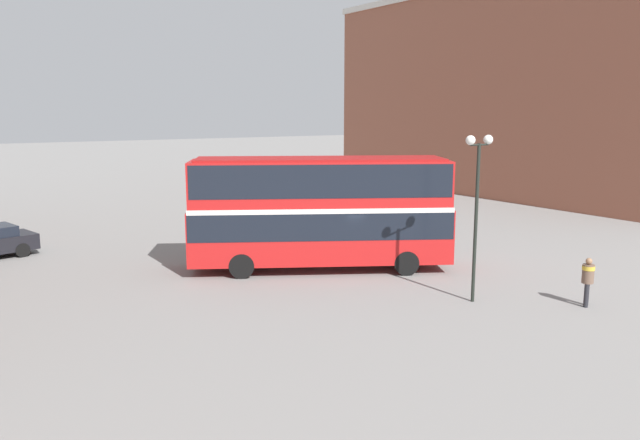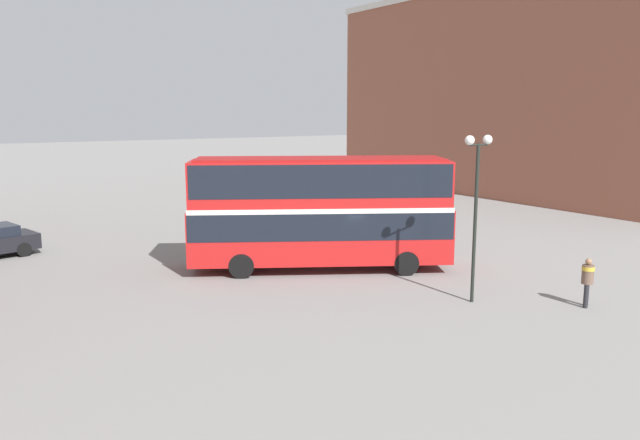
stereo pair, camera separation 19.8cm
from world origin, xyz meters
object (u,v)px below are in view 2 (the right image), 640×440
pedestrian_foreground (588,277)px  parked_car_kerb_far (269,195)px  double_decker_bus (320,206)px  street_lamp_twin_globe (477,185)px

pedestrian_foreground → parked_car_kerb_far: bearing=-33.9°
parked_car_kerb_far → double_decker_bus: bearing=-125.2°
parked_car_kerb_far → street_lamp_twin_globe: bearing=-114.7°
pedestrian_foreground → street_lamp_twin_globe: 4.87m
parked_car_kerb_far → street_lamp_twin_globe: 23.78m
pedestrian_foreground → parked_car_kerb_far: (1.47, 25.64, -0.19)m
pedestrian_foreground → street_lamp_twin_globe: (-2.84, 2.48, 3.08)m
double_decker_bus → street_lamp_twin_globe: 7.08m
double_decker_bus → street_lamp_twin_globe: (2.05, -6.63, 1.43)m
street_lamp_twin_globe → parked_car_kerb_far: bearing=79.5°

